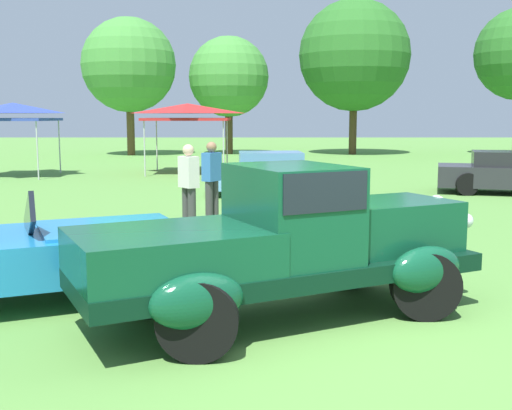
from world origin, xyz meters
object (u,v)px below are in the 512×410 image
object	(u,v)px
feature_pickup_truck	(284,241)
spectator_near_truck	(211,178)
canopy_tent_center_field	(187,111)
neighbor_convertible	(19,255)
show_car_skyblue	(274,174)
canopy_tent_left_field	(12,111)
show_car_charcoal	(508,173)
spectator_by_row	(188,185)

from	to	relation	value
feature_pickup_truck	spectator_near_truck	bearing A→B (deg)	100.75
canopy_tent_center_field	neighbor_convertible	bearing A→B (deg)	-90.59
show_car_skyblue	canopy_tent_left_field	xyz separation A→B (m)	(-9.47, 5.59, 1.82)
neighbor_convertible	spectator_near_truck	world-z (taller)	spectator_near_truck
canopy_tent_left_field	show_car_charcoal	bearing A→B (deg)	-18.20
feature_pickup_truck	canopy_tent_center_field	bearing A→B (deg)	99.33
neighbor_convertible	canopy_tent_left_field	xyz separation A→B (m)	(-6.09, 16.10, 1.84)
spectator_near_truck	spectator_by_row	world-z (taller)	same
show_car_charcoal	canopy_tent_center_field	xyz separation A→B (m)	(-9.93, 6.71, 1.82)
show_car_skyblue	show_car_charcoal	world-z (taller)	same
neighbor_convertible	spectator_by_row	distance (m)	5.00
feature_pickup_truck	canopy_tent_left_field	bearing A→B (deg)	118.95
neighbor_convertible	show_car_charcoal	world-z (taller)	neighbor_convertible
spectator_near_truck	canopy_tent_left_field	bearing A→B (deg)	128.35
neighbor_convertible	canopy_tent_center_field	xyz separation A→B (m)	(0.18, 17.48, 1.85)
feature_pickup_truck	spectator_by_row	xyz separation A→B (m)	(-1.61, 5.36, 0.04)
canopy_tent_left_field	canopy_tent_center_field	xyz separation A→B (m)	(6.27, 1.38, 0.00)
neighbor_convertible	show_car_skyblue	world-z (taller)	neighbor_convertible
show_car_charcoal	feature_pickup_truck	bearing A→B (deg)	-121.46
neighbor_convertible	feature_pickup_truck	bearing A→B (deg)	-11.02
spectator_near_truck	canopy_tent_left_field	world-z (taller)	canopy_tent_left_field
neighbor_convertible	spectator_by_row	bearing A→B (deg)	72.06
canopy_tent_left_field	show_car_skyblue	bearing A→B (deg)	-30.57
feature_pickup_truck	show_car_charcoal	xyz separation A→B (m)	(6.96, 11.38, -0.27)
feature_pickup_truck	spectator_by_row	bearing A→B (deg)	106.75
feature_pickup_truck	show_car_charcoal	distance (m)	13.34
show_car_skyblue	spectator_near_truck	size ratio (longest dim) A/B	2.41
feature_pickup_truck	canopy_tent_left_field	distance (m)	19.16
neighbor_convertible	spectator_by_row	size ratio (longest dim) A/B	2.72
canopy_tent_left_field	feature_pickup_truck	bearing A→B (deg)	-61.05
show_car_skyblue	canopy_tent_left_field	bearing A→B (deg)	149.43
show_car_charcoal	show_car_skyblue	bearing A→B (deg)	-177.76
neighbor_convertible	canopy_tent_center_field	world-z (taller)	canopy_tent_center_field
spectator_by_row	feature_pickup_truck	bearing A→B (deg)	-73.25
canopy_tent_left_field	neighbor_convertible	bearing A→B (deg)	-69.26
spectator_near_truck	spectator_by_row	distance (m)	1.30
show_car_charcoal	spectator_near_truck	bearing A→B (deg)	-149.87
spectator_near_truck	show_car_skyblue	bearing A→B (deg)	71.81
canopy_tent_left_field	canopy_tent_center_field	distance (m)	6.42
spectator_by_row	canopy_tent_left_field	distance (m)	13.76
neighbor_convertible	show_car_charcoal	distance (m)	14.77
show_car_skyblue	show_car_charcoal	xyz separation A→B (m)	(6.74, 0.26, -0.00)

